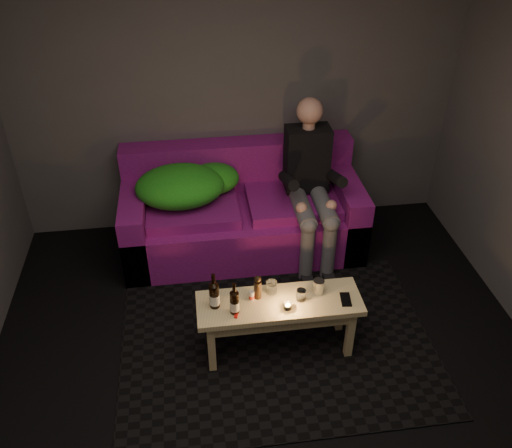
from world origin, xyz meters
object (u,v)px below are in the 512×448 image
Objects in this scene: person at (310,181)px; coffee_table at (279,310)px; steel_cup at (318,287)px; sofa at (242,214)px; beer_bottle_b at (234,302)px; beer_bottle_a at (214,295)px.

person is 1.21× the size of coffee_table.
sofa is at bearing 107.21° from steel_cup.
sofa is 1.45m from beer_bottle_b.
sofa is at bearing 94.76° from coffee_table.
coffee_table is at bearing -85.24° from sofa.
beer_bottle_b is (-0.79, -1.24, -0.16)m from person.
coffee_table is at bearing -1.68° from beer_bottle_a.
beer_bottle_a is at bearing -176.86° from steel_cup.
coffee_table is 4.51× the size of beer_bottle_b.
sofa reaches higher than beer_bottle_a.
beer_bottle_a is 0.74m from steel_cup.
steel_cup is (0.40, -1.29, 0.20)m from sofa.
steel_cup is at bearing 10.99° from beer_bottle_b.
person reaches higher than coffee_table.
beer_bottle_a is 1.10× the size of beer_bottle_b.
person is 5.45× the size of beer_bottle_b.
beer_bottle_a reaches higher than coffee_table.
coffee_table is at bearing -169.42° from steel_cup.
sofa is at bearing 81.54° from beer_bottle_b.
sofa is 19.42× the size of steel_cup.
person reaches higher than beer_bottle_b.
person is at bearing 80.93° from steel_cup.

